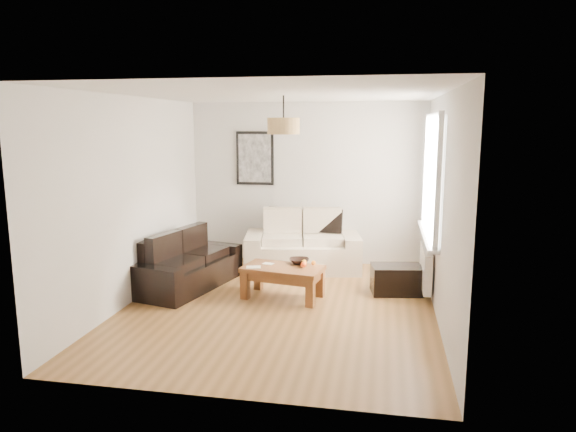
% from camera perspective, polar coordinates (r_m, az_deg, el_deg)
% --- Properties ---
extents(floor, '(4.50, 4.50, 0.00)m').
position_cam_1_polar(floor, '(6.64, -0.96, -9.85)').
color(floor, brown).
rests_on(floor, ground).
extents(ceiling, '(3.80, 4.50, 0.00)m').
position_cam_1_polar(ceiling, '(6.26, -1.03, 13.15)').
color(ceiling, white).
rests_on(ceiling, floor).
extents(wall_back, '(3.80, 0.04, 2.60)m').
position_cam_1_polar(wall_back, '(8.52, 2.03, 3.56)').
color(wall_back, silver).
rests_on(wall_back, floor).
extents(wall_front, '(3.80, 0.04, 2.60)m').
position_cam_1_polar(wall_front, '(4.18, -7.16, -3.33)').
color(wall_front, silver).
rests_on(wall_front, floor).
extents(wall_left, '(0.04, 4.50, 2.60)m').
position_cam_1_polar(wall_left, '(6.95, -16.54, 1.68)').
color(wall_left, silver).
rests_on(wall_left, floor).
extents(wall_right, '(0.04, 4.50, 2.60)m').
position_cam_1_polar(wall_right, '(6.23, 16.40, 0.76)').
color(wall_right, silver).
rests_on(wall_right, floor).
extents(window_bay, '(0.14, 1.90, 1.60)m').
position_cam_1_polar(window_bay, '(6.98, 15.55, 4.25)').
color(window_bay, white).
rests_on(window_bay, wall_right).
extents(radiator, '(0.10, 0.90, 0.52)m').
position_cam_1_polar(radiator, '(7.19, 14.77, -5.45)').
color(radiator, white).
rests_on(radiator, wall_right).
extents(poster, '(0.62, 0.04, 0.87)m').
position_cam_1_polar(poster, '(8.62, -3.61, 6.30)').
color(poster, black).
rests_on(poster, wall_back).
extents(pendant_shade, '(0.40, 0.40, 0.20)m').
position_cam_1_polar(pendant_shade, '(6.54, -0.49, 9.77)').
color(pendant_shade, tan).
rests_on(pendant_shade, ceiling).
extents(loveseat_cream, '(1.91, 1.26, 0.88)m').
position_cam_1_polar(loveseat_cream, '(8.20, 1.59, -2.80)').
color(loveseat_cream, beige).
rests_on(loveseat_cream, floor).
extents(sofa_leather, '(1.20, 1.83, 0.73)m').
position_cam_1_polar(sofa_leather, '(7.46, -10.93, -4.88)').
color(sofa_leather, black).
rests_on(sofa_leather, floor).
extents(coffee_table, '(1.10, 0.73, 0.42)m').
position_cam_1_polar(coffee_table, '(6.91, -0.55, -7.22)').
color(coffee_table, brown).
rests_on(coffee_table, floor).
extents(ottoman, '(0.73, 0.53, 0.38)m').
position_cam_1_polar(ottoman, '(7.24, 11.76, -6.79)').
color(ottoman, black).
rests_on(ottoman, floor).
extents(cushion_left, '(0.40, 0.14, 0.39)m').
position_cam_1_polar(cushion_left, '(8.41, -0.79, -0.35)').
color(cushion_left, black).
rests_on(cushion_left, loveseat_cream).
extents(cushion_right, '(0.39, 0.14, 0.38)m').
position_cam_1_polar(cushion_right, '(8.30, 4.59, -0.55)').
color(cushion_right, black).
rests_on(cushion_right, loveseat_cream).
extents(fruit_bowl, '(0.31, 0.31, 0.06)m').
position_cam_1_polar(fruit_bowl, '(7.01, 1.24, -4.92)').
color(fruit_bowl, black).
rests_on(fruit_bowl, coffee_table).
extents(orange_a, '(0.09, 0.09, 0.08)m').
position_cam_1_polar(orange_a, '(6.81, 1.71, -5.31)').
color(orange_a, '#FA5115').
rests_on(orange_a, fruit_bowl).
extents(orange_b, '(0.06, 0.06, 0.06)m').
position_cam_1_polar(orange_b, '(6.90, 2.79, -5.12)').
color(orange_b, orange).
rests_on(orange_b, fruit_bowl).
extents(orange_c, '(0.07, 0.07, 0.07)m').
position_cam_1_polar(orange_c, '(6.91, 1.77, -5.08)').
color(orange_c, orange).
rests_on(orange_c, fruit_bowl).
extents(papers, '(0.21, 0.17, 0.01)m').
position_cam_1_polar(papers, '(6.84, -3.78, -5.57)').
color(papers, silver).
rests_on(papers, coffee_table).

